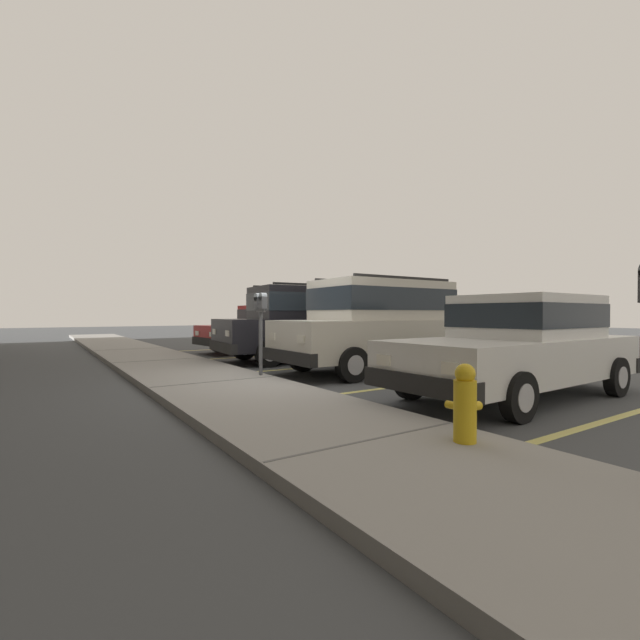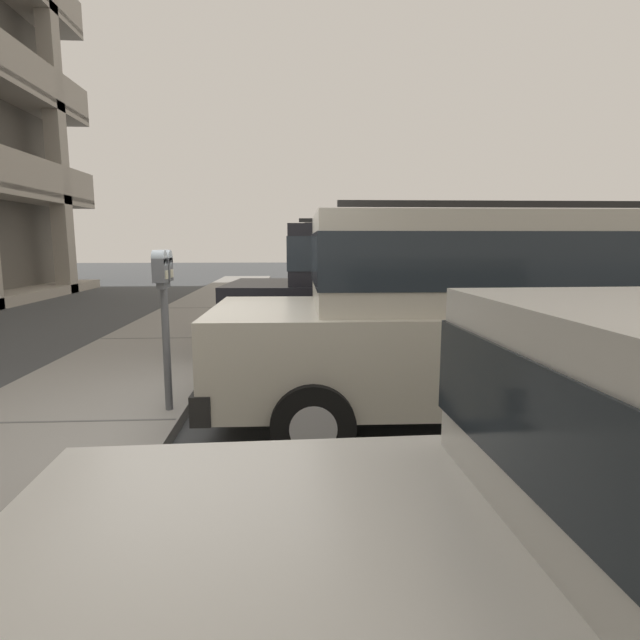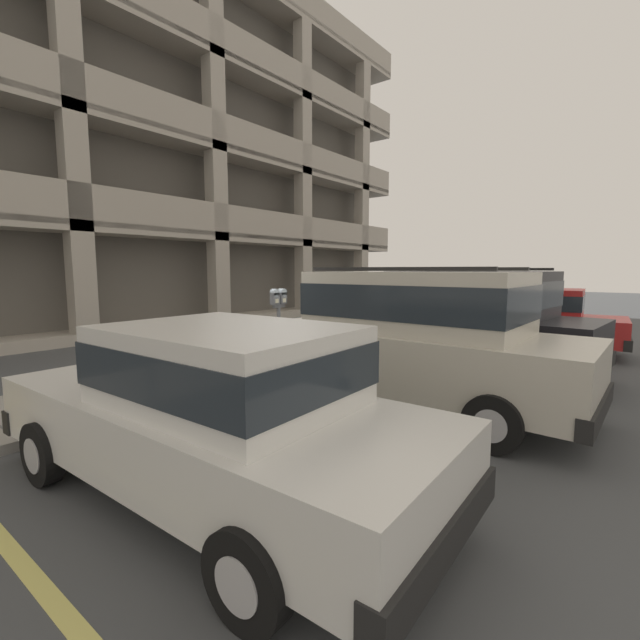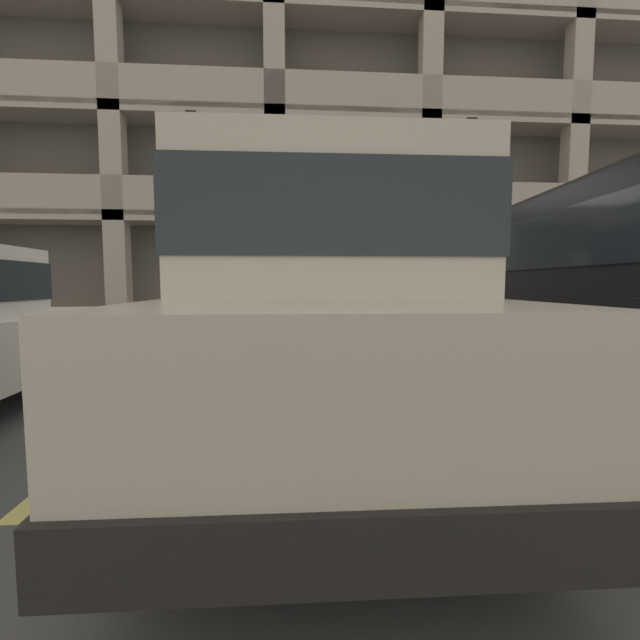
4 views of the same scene
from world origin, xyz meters
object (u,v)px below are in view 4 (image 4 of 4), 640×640
dark_hatchback (619,297)px  parking_meter_near (316,281)px  silver_suv (318,299)px  parking_garage (279,166)px

dark_hatchback → parking_meter_near: (-2.60, 2.63, 0.17)m
silver_suv → dark_hatchback: same height
dark_hatchback → parking_garage: size_ratio=0.15×
parking_meter_near → parking_garage: size_ratio=0.05×
parking_meter_near → parking_garage: 12.73m
parking_meter_near → silver_suv: bearing=-93.3°
silver_suv → parking_garage: parking_garage is taller
silver_suv → dark_hatchback: 2.77m
silver_suv → parking_meter_near: size_ratio=3.14×
dark_hatchback → parking_meter_near: dark_hatchback is taller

